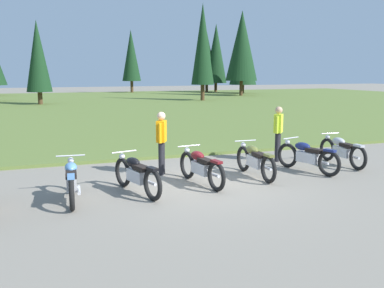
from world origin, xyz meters
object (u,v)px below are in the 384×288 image
at_px(motorcycle_silver, 342,150).
at_px(rider_near_row_end, 278,130).
at_px(motorcycle_olive, 255,160).
at_px(motorcycle_navy, 307,156).
at_px(rider_checking_bike, 161,139).
at_px(motorcycle_sky_blue, 72,180).
at_px(motorcycle_maroon, 201,167).
at_px(motorcycle_black, 137,174).

bearing_deg(motorcycle_silver, rider_near_row_end, 141.28).
distance_m(motorcycle_olive, motorcycle_silver, 3.08).
height_order(motorcycle_olive, motorcycle_navy, same).
bearing_deg(rider_checking_bike, motorcycle_sky_blue, -146.64).
height_order(motorcycle_olive, motorcycle_silver, same).
distance_m(motorcycle_navy, rider_near_row_end, 1.61).
distance_m(motorcycle_sky_blue, motorcycle_olive, 4.69).
bearing_deg(motorcycle_navy, motorcycle_olive, -179.69).
relative_size(motorcycle_maroon, motorcycle_silver, 1.00).
distance_m(motorcycle_navy, rider_checking_bike, 3.99).
xyz_separation_m(motorcycle_sky_blue, motorcycle_olive, (4.66, 0.53, 0.00)).
bearing_deg(rider_near_row_end, motorcycle_olive, -136.46).
bearing_deg(motorcycle_navy, motorcycle_black, -174.56).
relative_size(motorcycle_black, motorcycle_silver, 0.98).
bearing_deg(motorcycle_olive, motorcycle_maroon, -171.68).
bearing_deg(rider_near_row_end, motorcycle_navy, -90.35).
bearing_deg(motorcycle_silver, motorcycle_black, -172.52).
relative_size(motorcycle_olive, rider_checking_bike, 1.26).
distance_m(motorcycle_olive, rider_checking_bike, 2.51).
distance_m(motorcycle_silver, rider_near_row_end, 1.92).
height_order(motorcycle_sky_blue, rider_checking_bike, rider_checking_bike).
bearing_deg(motorcycle_olive, motorcycle_black, -172.05).
distance_m(motorcycle_olive, rider_near_row_end, 2.29).
distance_m(motorcycle_maroon, rider_checking_bike, 1.54).
xyz_separation_m(motorcycle_black, rider_checking_bike, (1.05, 1.54, 0.51)).
xyz_separation_m(motorcycle_olive, rider_checking_bike, (-2.20, 1.09, 0.51)).
bearing_deg(motorcycle_maroon, motorcycle_olive, 8.32).
xyz_separation_m(motorcycle_maroon, motorcycle_silver, (4.67, 0.61, 0.00)).
relative_size(motorcycle_sky_blue, motorcycle_black, 1.02).
bearing_deg(motorcycle_navy, motorcycle_silver, 14.12).
relative_size(motorcycle_navy, motorcycle_silver, 0.97).
height_order(motorcycle_navy, rider_near_row_end, rider_near_row_end).
relative_size(motorcycle_black, motorcycle_maroon, 0.98).
relative_size(motorcycle_maroon, rider_checking_bike, 1.25).
xyz_separation_m(motorcycle_silver, rider_near_row_end, (-1.45, 1.16, 0.51)).
distance_m(motorcycle_olive, motorcycle_navy, 1.61).
relative_size(motorcycle_black, rider_near_row_end, 1.23).
xyz_separation_m(motorcycle_silver, rider_checking_bike, (-5.26, 0.72, 0.51)).
bearing_deg(motorcycle_navy, rider_checking_bike, 164.12).
distance_m(motorcycle_sky_blue, rider_near_row_end, 6.63).
bearing_deg(motorcycle_maroon, rider_checking_bike, 114.01).
height_order(motorcycle_sky_blue, rider_near_row_end, rider_near_row_end).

